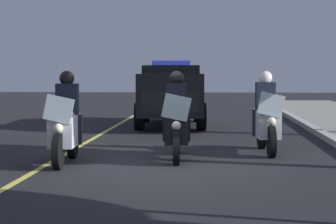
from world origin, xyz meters
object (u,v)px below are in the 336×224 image
at_px(police_motorcycle_lead_left, 66,126).
at_px(police_motorcycle_trailing, 266,120).
at_px(police_suv, 171,92).
at_px(police_motorcycle_lead_right, 176,123).

height_order(police_motorcycle_lead_left, police_motorcycle_trailing, same).
height_order(police_motorcycle_lead_left, police_suv, police_suv).
bearing_deg(police_suv, police_motorcycle_trailing, 20.35).
bearing_deg(police_suv, police_motorcycle_lead_left, -9.65).
relative_size(police_motorcycle_lead_left, police_suv, 0.43).
height_order(police_motorcycle_lead_right, police_suv, police_suv).
height_order(police_motorcycle_lead_left, police_motorcycle_lead_right, same).
relative_size(police_motorcycle_trailing, police_suv, 0.43).
distance_m(police_motorcycle_lead_right, police_motorcycle_trailing, 2.13).
distance_m(police_motorcycle_lead_left, police_motorcycle_trailing, 4.23).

